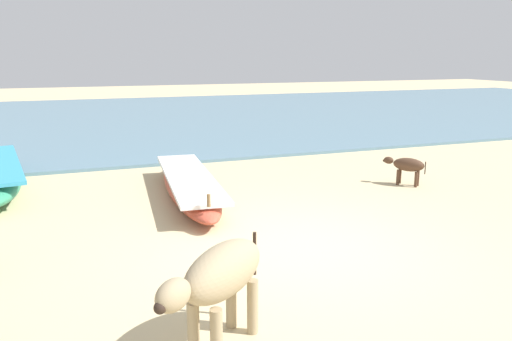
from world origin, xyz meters
TOP-DOWN VIEW (x-y plane):
  - ground at (0.00, 0.00)m, footprint 80.00×80.00m
  - sea_water at (0.00, 16.06)m, footprint 60.00×20.00m
  - fishing_boat_1 at (-0.89, 3.16)m, footprint 1.25×4.69m
  - cow_adult_dun at (-1.79, -2.06)m, footprint 1.34×1.23m
  - calf_near_dark at (3.62, 2.42)m, footprint 0.68×0.80m

SIDE VIEW (x-z plane):
  - ground at x=0.00m, z-range 0.00..0.00m
  - sea_water at x=0.00m, z-range 0.00..0.08m
  - fishing_boat_1 at x=-0.89m, z-range -0.08..0.55m
  - calf_near_dark at x=3.62m, z-range 0.13..0.72m
  - cow_adult_dun at x=-1.79m, z-range 0.22..1.23m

